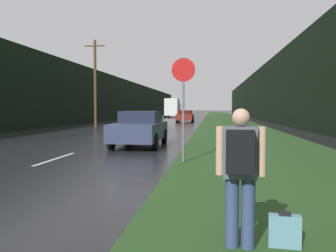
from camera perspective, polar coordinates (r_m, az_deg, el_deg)
name	(u,v)px	position (r m, az deg, el deg)	size (l,w,h in m)	color
grass_verge	(227,122)	(42.45, 9.49, 0.60)	(6.00, 240.00, 0.02)	#26471E
lane_stripe_b	(56,159)	(12.17, -17.56, -5.02)	(0.12, 3.00, 0.01)	silver
lane_stripe_c	(114,140)	(18.73, -8.63, -2.21)	(0.12, 3.00, 0.01)	silver
lane_stripe_d	(141,131)	(25.52, -4.40, -0.85)	(0.12, 3.00, 0.01)	silver
lane_stripe_e	(156,126)	(32.40, -1.95, -0.06)	(0.12, 3.00, 0.01)	silver
lane_stripe_f	(166,123)	(39.32, -0.37, 0.45)	(0.12, 3.00, 0.01)	silver
treeline_far_side	(112,98)	(54.48, -8.93, 4.41)	(2.00, 140.00, 6.34)	black
treeline_near_side	(267,94)	(53.01, 15.56, 5.01)	(2.00, 140.00, 7.48)	black
utility_pole_far	(95,82)	(32.06, -11.60, 6.88)	(1.80, 0.24, 7.60)	#4C3823
stop_sign	(183,98)	(10.74, 2.47, 4.44)	(0.71, 0.07, 3.15)	slate
hitchhiker_with_backpack	(240,169)	(4.18, 11.53, -6.81)	(0.57, 0.43, 1.64)	navy
suitcase	(284,231)	(4.53, 18.18, -15.77)	(0.38, 0.17, 0.44)	#6093A8
car_passing_near	(140,128)	(15.53, -4.49, -0.39)	(1.96, 4.56, 1.52)	#2D3856
car_passing_far	(185,116)	(42.03, 2.77, 1.59)	(1.96, 4.36, 1.42)	maroon
delivery_truck	(173,108)	(64.34, 0.77, 2.96)	(2.43, 7.10, 3.38)	gray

